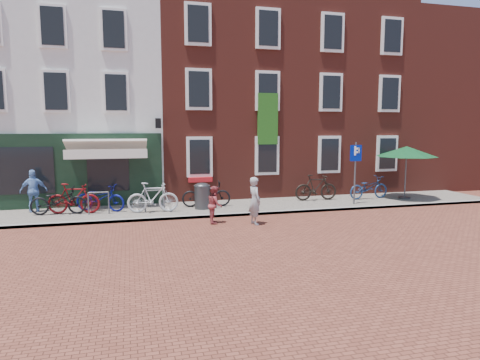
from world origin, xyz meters
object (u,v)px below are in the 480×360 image
object	(u,v)px
bicycle_4	(206,194)
bicycle_6	(369,187)
bicycle_2	(100,198)
bicycle_5	(316,187)
parking_sign	(355,163)
parasol	(407,149)
cafe_person	(34,191)
bicycle_1	(74,199)
bicycle_0	(58,201)
litter_bin	(202,194)
bicycle_3	(153,197)
woman	(255,201)
boy	(215,205)

from	to	relation	value
bicycle_4	bicycle_6	bearing A→B (deg)	-84.63
bicycle_2	bicycle_5	xyz separation A→B (m)	(8.86, 0.10, 0.06)
parking_sign	bicycle_5	xyz separation A→B (m)	(-1.16, 1.21, -1.13)
parasol	cafe_person	world-z (taller)	parasol
cafe_person	bicycle_1	size ratio (longest dim) A/B	0.85
bicycle_0	bicycle_2	world-z (taller)	same
litter_bin	bicycle_0	size ratio (longest dim) A/B	0.56
bicycle_2	bicycle_5	size ratio (longest dim) A/B	1.03
bicycle_6	parking_sign	bearing A→B (deg)	122.66
parasol	cafe_person	xyz separation A→B (m)	(-15.22, 0.96, -1.38)
cafe_person	bicycle_1	distance (m)	1.65
bicycle_2	bicycle_3	bearing A→B (deg)	-87.51
bicycle_5	woman	bearing A→B (deg)	134.67
boy	bicycle_0	distance (m)	5.79
bicycle_1	bicycle_4	bearing A→B (deg)	-79.55
boy	bicycle_0	xyz separation A→B (m)	(-5.30, 2.34, -0.03)
parasol	bicycle_6	distance (m)	2.32
bicycle_3	bicycle_5	world-z (taller)	same
parasol	bicycle_4	xyz separation A→B (m)	(-8.83, 0.38, -1.67)
bicycle_6	boy	bearing A→B (deg)	103.19
boy	bicycle_0	size ratio (longest dim) A/B	0.66
parking_sign	boy	world-z (taller)	parking_sign
cafe_person	bicycle_5	xyz separation A→B (m)	(11.23, -0.36, -0.23)
parking_sign	bicycle_0	distance (m)	11.53
bicycle_4	cafe_person	bearing A→B (deg)	90.22
bicycle_4	bicycle_6	size ratio (longest dim) A/B	1.00
litter_bin	bicycle_6	distance (m)	7.50
litter_bin	bicycle_0	xyz separation A→B (m)	(-5.22, 0.24, -0.05)
bicycle_5	cafe_person	bearing A→B (deg)	91.75
cafe_person	bicycle_5	world-z (taller)	cafe_person
bicycle_4	bicycle_1	bearing A→B (deg)	97.04
boy	cafe_person	size ratio (longest dim) A/B	0.80
bicycle_1	litter_bin	bearing A→B (deg)	-84.22
bicycle_0	bicycle_1	world-z (taller)	bicycle_1
parasol	bicycle_2	xyz separation A→B (m)	(-12.85, 0.49, -1.67)
boy	bicycle_3	size ratio (longest dim) A/B	0.68
litter_bin	bicycle_3	xyz separation A→B (m)	(-1.89, -0.23, 0.00)
bicycle_0	bicycle_6	size ratio (longest dim) A/B	1.00
bicycle_1	bicycle_2	xyz separation A→B (m)	(0.91, 0.26, -0.06)
litter_bin	boy	xyz separation A→B (m)	(0.08, -2.10, -0.02)
bicycle_4	boy	bearing A→B (deg)	-178.17
litter_bin	bicycle_2	xyz separation A→B (m)	(-3.79, 0.51, -0.05)
litter_bin	bicycle_5	distance (m)	5.10
bicycle_2	boy	bearing A→B (deg)	-100.31
bicycle_1	bicycle_5	world-z (taller)	same
bicycle_0	bicycle_4	xyz separation A→B (m)	(5.45, 0.15, 0.00)
boy	bicycle_3	distance (m)	2.71
litter_bin	bicycle_4	world-z (taller)	litter_bin
woman	cafe_person	bearing A→B (deg)	53.66
boy	bicycle_2	xyz separation A→B (m)	(-3.87, 2.61, -0.03)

